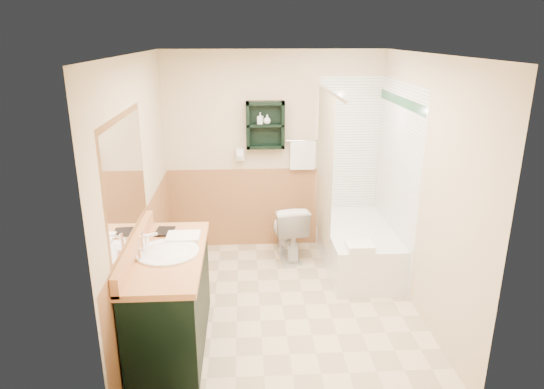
{
  "coord_description": "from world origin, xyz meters",
  "views": [
    {
      "loc": [
        -0.35,
        -4.2,
        2.56
      ],
      "look_at": [
        -0.09,
        0.2,
        1.1
      ],
      "focal_mm": 32.0,
      "sensor_mm": 36.0,
      "label": 1
    }
  ],
  "objects": [
    {
      "name": "left_wall",
      "position": [
        -1.32,
        0.0,
        1.2
      ],
      "size": [
        0.04,
        3.0,
        2.4
      ],
      "primitive_type": "cube",
      "color": "beige",
      "rests_on": "ground"
    },
    {
      "name": "shower_curtain",
      "position": [
        0.53,
        0.92,
        1.15
      ],
      "size": [
        1.05,
        1.05,
        1.7
      ],
      "primitive_type": null,
      "color": "#C5B695",
      "rests_on": "curtain_rod"
    },
    {
      "name": "vanity_book",
      "position": [
        -1.16,
        -0.11,
        0.97
      ],
      "size": [
        0.16,
        0.03,
        0.21
      ],
      "primitive_type": "imported",
      "rotation": [
        0.0,
        0.0,
        -0.07
      ],
      "color": "black",
      "rests_on": "vanity"
    },
    {
      "name": "ceiling",
      "position": [
        0.0,
        0.0,
        2.42
      ],
      "size": [
        2.6,
        3.0,
        0.04
      ],
      "primitive_type": "cube",
      "color": "white",
      "rests_on": "back_wall"
    },
    {
      "name": "soap_bottle_a",
      "position": [
        -0.16,
        1.4,
        1.6
      ],
      "size": [
        0.1,
        0.15,
        0.06
      ],
      "primitive_type": "imported",
      "rotation": [
        0.0,
        0.0,
        -0.3
      ],
      "color": "white",
      "rests_on": "wall_shelf"
    },
    {
      "name": "wainscot_back",
      "position": [
        0.0,
        1.49,
        0.5
      ],
      "size": [
        2.58,
        2.58,
        1.0
      ],
      "primitive_type": null,
      "color": "#C17B4E",
      "rests_on": "back_wall"
    },
    {
      "name": "towel_bar",
      "position": [
        0.35,
        1.45,
        1.35
      ],
      "size": [
        0.4,
        0.06,
        0.4
      ],
      "primitive_type": null,
      "color": "white",
      "rests_on": "back_wall"
    },
    {
      "name": "right_wall",
      "position": [
        1.32,
        0.0,
        1.2
      ],
      "size": [
        0.04,
        3.0,
        2.4
      ],
      "primitive_type": "cube",
      "color": "beige",
      "rests_on": "ground"
    },
    {
      "name": "back_wall",
      "position": [
        0.0,
        1.52,
        1.2
      ],
      "size": [
        2.6,
        0.04,
        2.4
      ],
      "primitive_type": "cube",
      "color": "beige",
      "rests_on": "ground"
    },
    {
      "name": "bathtub",
      "position": [
        0.93,
        0.83,
        0.25
      ],
      "size": [
        0.74,
        1.5,
        0.49
      ],
      "primitive_type": "cube",
      "color": "white",
      "rests_on": "ground"
    },
    {
      "name": "toilet",
      "position": [
        0.15,
        1.1,
        0.34
      ],
      "size": [
        0.47,
        0.73,
        0.67
      ],
      "primitive_type": "imported",
      "rotation": [
        0.0,
        0.0,
        3.27
      ],
      "color": "white",
      "rests_on": "ground"
    },
    {
      "name": "mirror_glass",
      "position": [
        -1.27,
        -0.55,
        1.5
      ],
      "size": [
        1.2,
        1.2,
        0.9
      ],
      "primitive_type": null,
      "color": "white",
      "rests_on": "left_wall"
    },
    {
      "name": "vanity",
      "position": [
        -0.99,
        -0.55,
        0.43
      ],
      "size": [
        0.59,
        1.35,
        0.86
      ],
      "primitive_type": "cube",
      "color": "black",
      "rests_on": "ground"
    },
    {
      "name": "mirror_frame",
      "position": [
        -1.27,
        -0.55,
        1.5
      ],
      "size": [
        1.3,
        1.3,
        1.0
      ],
      "primitive_type": null,
      "color": "brown",
      "rests_on": "left_wall"
    },
    {
      "name": "soap_bottle_b",
      "position": [
        -0.08,
        1.4,
        1.61
      ],
      "size": [
        0.11,
        0.12,
        0.08
      ],
      "primitive_type": "imported",
      "rotation": [
        0.0,
        0.0,
        0.24
      ],
      "color": "white",
      "rests_on": "wall_shelf"
    },
    {
      "name": "tile_right",
      "position": [
        1.28,
        0.75,
        1.05
      ],
      "size": [
        1.5,
        1.5,
        2.1
      ],
      "primitive_type": null,
      "color": "white",
      "rests_on": "right_wall"
    },
    {
      "name": "tile_accent",
      "position": [
        1.27,
        0.75,
        1.9
      ],
      "size": [
        1.5,
        1.5,
        0.1
      ],
      "primitive_type": null,
      "color": "#154927",
      "rests_on": "right_wall"
    },
    {
      "name": "tile_back",
      "position": [
        1.03,
        1.48,
        1.05
      ],
      "size": [
        0.95,
        0.95,
        2.1
      ],
      "primitive_type": null,
      "color": "white",
      "rests_on": "back_wall"
    },
    {
      "name": "wainscot_left",
      "position": [
        -1.29,
        0.0,
        0.5
      ],
      "size": [
        2.98,
        2.98,
        1.0
      ],
      "primitive_type": null,
      "color": "#C17B4E",
      "rests_on": "left_wall"
    },
    {
      "name": "floor",
      "position": [
        0.0,
        0.0,
        0.0
      ],
      "size": [
        3.0,
        3.0,
        0.0
      ],
      "primitive_type": "plane",
      "color": "beige",
      "rests_on": "ground"
    },
    {
      "name": "curtain_rod",
      "position": [
        0.53,
        0.75,
        2.0
      ],
      "size": [
        0.03,
        1.6,
        0.03
      ],
      "primitive_type": "cylinder",
      "rotation": [
        1.57,
        0.0,
        0.0
      ],
      "color": "silver",
      "rests_on": "back_wall"
    },
    {
      "name": "tub_towel",
      "position": [
        0.79,
        0.19,
        0.53
      ],
      "size": [
        0.26,
        0.22,
        0.07
      ],
      "primitive_type": "cube",
      "color": "white",
      "rests_on": "bathtub"
    },
    {
      "name": "wall_shelf",
      "position": [
        -0.1,
        1.41,
        1.55
      ],
      "size": [
        0.45,
        0.15,
        0.55
      ],
      "primitive_type": "cube",
      "color": "black",
      "rests_on": "back_wall"
    },
    {
      "name": "counter_towel",
      "position": [
        -0.89,
        -0.28,
        0.88
      ],
      "size": [
        0.28,
        0.22,
        0.04
      ],
      "primitive_type": "cube",
      "color": "white",
      "rests_on": "vanity"
    },
    {
      "name": "hair_dryer",
      "position": [
        -0.4,
        1.43,
        1.2
      ],
      "size": [
        0.1,
        0.24,
        0.18
      ],
      "primitive_type": null,
      "color": "white",
      "rests_on": "back_wall"
    }
  ]
}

